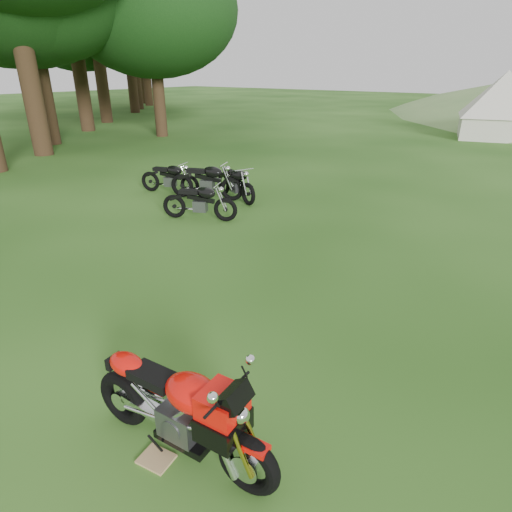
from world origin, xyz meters
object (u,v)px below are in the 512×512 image
Objects in this scene: sport_motorcycle at (178,403)px; vintage_moto_b at (206,180)px; vintage_moto_c at (235,182)px; tent_left at (502,107)px; vintage_moto_a at (199,201)px; plywood_board at (156,459)px; vintage_moto_d at (169,177)px.

sport_motorcycle reaches higher than vintage_moto_b.
tent_left reaches higher than vintage_moto_c.
tent_left is (2.84, 17.40, 0.99)m from vintage_moto_a.
vintage_moto_d reaches higher than plywood_board.
plywood_board is at bearing -74.38° from vintage_moto_a.
vintage_moto_c is (-4.65, 6.35, -0.09)m from sport_motorcycle.
vintage_moto_c reaches higher than vintage_moto_a.
vintage_moto_a is (-4.25, 4.63, -0.11)m from sport_motorcycle.
sport_motorcycle is 0.55× the size of tent_left.
vintage_moto_a is at bearing -75.09° from vintage_moto_b.
sport_motorcycle is 8.60m from vintage_moto_d.
vintage_moto_a is at bearing -56.52° from vintage_moto_c.
vintage_moto_d is at bearing -140.60° from vintage_moto_c.
vintage_moto_c is at bearing -116.42° from tent_left.
vintage_moto_d reaches higher than vintage_moto_a.
sport_motorcycle is at bearing -59.33° from vintage_moto_d.
plywood_board is 7.97m from vintage_moto_c.
tent_left is (-1.29, 22.22, 1.42)m from plywood_board.
sport_motorcycle is at bearing -71.25° from vintage_moto_b.
plywood_board is 0.16× the size of vintage_moto_c.
vintage_moto_b is 16.57m from tent_left.
tent_left is (3.24, 15.68, 0.97)m from vintage_moto_c.
vintage_moto_b is at bearing 125.90° from sport_motorcycle.
tent_left is at bearing 88.05° from sport_motorcycle.
vintage_moto_d is (-6.41, 5.74, -0.11)m from sport_motorcycle.
plywood_board is at bearing -126.87° from sport_motorcycle.
vintage_moto_a is at bearing 126.91° from sport_motorcycle.
tent_left reaches higher than vintage_moto_a.
vintage_moto_b is (-5.25, 5.94, -0.06)m from sport_motorcycle.
tent_left reaches higher than vintage_moto_b.
vintage_moto_b is 0.73m from vintage_moto_c.
plywood_board is 6.37m from vintage_moto_a.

